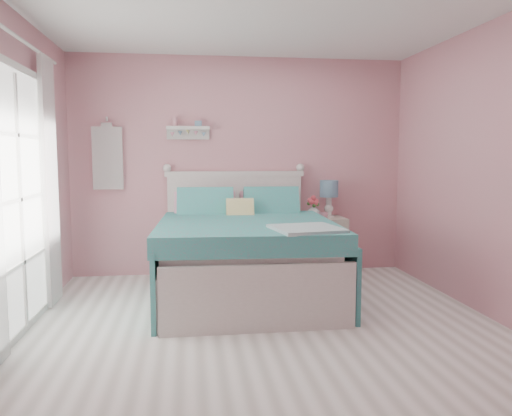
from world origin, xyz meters
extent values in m
plane|color=beige|center=(0.00, 0.00, 0.00)|extent=(4.50, 4.50, 0.00)
plane|color=#D18492|center=(0.00, 2.25, 1.30)|extent=(4.00, 0.00, 4.00)
plane|color=#D18492|center=(0.00, -2.25, 1.30)|extent=(4.00, 0.00, 4.00)
plane|color=#D18492|center=(2.00, 0.00, 1.30)|extent=(0.00, 4.50, 4.50)
cube|color=silver|center=(-0.08, 1.15, 0.23)|extent=(1.65, 2.13, 0.45)
cube|color=silver|center=(-0.08, 1.15, 0.53)|extent=(1.59, 2.07, 0.16)
cube|color=silver|center=(-0.07, 2.19, 0.59)|extent=(1.60, 0.07, 1.18)
cube|color=silver|center=(-0.08, 2.19, 1.21)|extent=(1.66, 0.09, 0.06)
cube|color=silver|center=(-0.07, 0.11, 0.28)|extent=(1.60, 0.06, 0.56)
cube|color=teal|center=(-0.08, 1.00, 0.70)|extent=(1.76, 1.87, 0.18)
cube|color=pink|center=(-0.45, 1.87, 0.81)|extent=(0.69, 0.30, 0.43)
cube|color=pink|center=(0.30, 1.87, 0.81)|extent=(0.69, 0.30, 0.43)
cube|color=#CCBC59|center=(-0.08, 1.59, 0.81)|extent=(0.31, 0.23, 0.31)
cube|color=beige|center=(0.98, 2.00, 0.35)|extent=(0.48, 0.45, 0.69)
cube|color=silver|center=(0.98, 1.78, 0.56)|extent=(0.42, 0.02, 0.16)
sphere|color=white|center=(0.98, 1.76, 0.56)|extent=(0.03, 0.03, 0.03)
cylinder|color=white|center=(1.05, 2.04, 0.70)|extent=(0.14, 0.14, 0.02)
cylinder|color=white|center=(1.05, 2.04, 0.82)|extent=(0.07, 0.07, 0.24)
cylinder|color=#668FAB|center=(1.05, 2.04, 1.03)|extent=(0.22, 0.22, 0.20)
imported|color=white|center=(0.84, 1.98, 0.78)|extent=(0.19, 0.19, 0.16)
imported|color=pink|center=(0.94, 1.87, 0.73)|extent=(0.10, 0.10, 0.08)
sphere|color=#DC4B59|center=(0.84, 1.98, 0.93)|extent=(0.06, 0.06, 0.06)
sphere|color=#DC4B59|center=(0.88, 2.00, 0.89)|extent=(0.06, 0.06, 0.06)
sphere|color=#DC4B59|center=(0.80, 1.99, 0.90)|extent=(0.06, 0.06, 0.06)
sphere|color=#DC4B59|center=(0.86, 1.95, 0.87)|extent=(0.06, 0.06, 0.06)
sphere|color=#DC4B59|center=(0.81, 1.96, 0.88)|extent=(0.06, 0.06, 0.06)
cube|color=silver|center=(-0.62, 2.17, 1.75)|extent=(0.50, 0.14, 0.04)
cube|color=silver|center=(-0.62, 2.23, 1.68)|extent=(0.50, 0.03, 0.12)
cylinder|color=#D18C99|center=(-0.78, 2.17, 1.82)|extent=(0.06, 0.06, 0.10)
cube|color=#668FAB|center=(-0.51, 2.17, 1.80)|extent=(0.08, 0.06, 0.07)
cube|color=white|center=(-1.55, 2.18, 1.40)|extent=(0.34, 0.03, 0.72)
cube|color=silver|center=(-1.97, 0.40, 2.13)|extent=(0.04, 1.32, 0.06)
cube|color=silver|center=(-1.97, 0.40, 0.03)|extent=(0.04, 1.32, 0.06)
cube|color=silver|center=(-1.97, 1.03, 1.05)|extent=(0.04, 0.06, 2.10)
cube|color=white|center=(-1.97, 0.40, 1.08)|extent=(0.02, 1.20, 2.04)
cube|color=white|center=(-1.92, 1.14, 1.18)|extent=(0.04, 0.40, 2.32)
camera|label=1|loc=(-0.62, -3.77, 1.43)|focal=35.00mm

